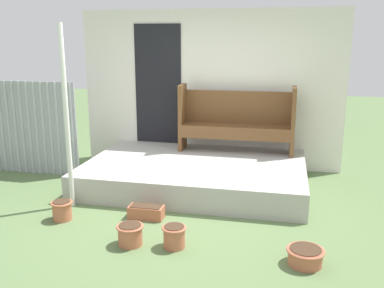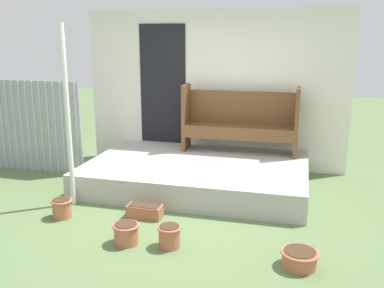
{
  "view_description": "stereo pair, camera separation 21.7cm",
  "coord_description": "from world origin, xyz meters",
  "px_view_note": "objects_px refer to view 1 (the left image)",
  "views": [
    {
      "loc": [
        1.22,
        -4.87,
        2.16
      ],
      "look_at": [
        0.07,
        0.37,
        0.81
      ],
      "focal_mm": 40.0,
      "sensor_mm": 36.0,
      "label": 1
    },
    {
      "loc": [
        1.43,
        -4.82,
        2.16
      ],
      "look_at": [
        0.07,
        0.37,
        0.81
      ],
      "focal_mm": 40.0,
      "sensor_mm": 36.0,
      "label": 2
    }
  ],
  "objects_px": {
    "bench": "(237,118)",
    "support_post": "(67,119)",
    "flower_pot_left": "(62,209)",
    "flower_pot_middle": "(130,234)",
    "flower_pot_right": "(174,236)",
    "planter_box_rect": "(146,212)",
    "flower_pot_far_right": "(305,256)"
  },
  "relations": [
    {
      "from": "bench",
      "to": "support_post",
      "type": "bearing_deg",
      "value": -135.93
    },
    {
      "from": "flower_pot_left",
      "to": "flower_pot_middle",
      "type": "height_order",
      "value": "flower_pot_left"
    },
    {
      "from": "flower_pot_right",
      "to": "planter_box_rect",
      "type": "relative_size",
      "value": 0.62
    },
    {
      "from": "support_post",
      "to": "flower_pot_middle",
      "type": "height_order",
      "value": "support_post"
    },
    {
      "from": "flower_pot_left",
      "to": "bench",
      "type": "bearing_deg",
      "value": 51.9
    },
    {
      "from": "flower_pot_left",
      "to": "flower_pot_middle",
      "type": "xyz_separation_m",
      "value": [
        1.03,
        -0.43,
        -0.01
      ]
    },
    {
      "from": "flower_pot_far_right",
      "to": "flower_pot_middle",
      "type": "bearing_deg",
      "value": 179.28
    },
    {
      "from": "flower_pot_left",
      "to": "flower_pot_right",
      "type": "xyz_separation_m",
      "value": [
        1.5,
        -0.39,
        0.0
      ]
    },
    {
      "from": "flower_pot_far_right",
      "to": "planter_box_rect",
      "type": "xyz_separation_m",
      "value": [
        -1.86,
        0.72,
        -0.01
      ]
    },
    {
      "from": "flower_pot_far_right",
      "to": "planter_box_rect",
      "type": "bearing_deg",
      "value": 158.93
    },
    {
      "from": "flower_pot_left",
      "to": "flower_pot_middle",
      "type": "distance_m",
      "value": 1.12
    },
    {
      "from": "bench",
      "to": "flower_pot_far_right",
      "type": "height_order",
      "value": "bench"
    },
    {
      "from": "bench",
      "to": "flower_pot_left",
      "type": "xyz_separation_m",
      "value": [
        -1.83,
        -2.33,
        -0.77
      ]
    },
    {
      "from": "support_post",
      "to": "flower_pot_middle",
      "type": "distance_m",
      "value": 1.76
    },
    {
      "from": "bench",
      "to": "flower_pot_right",
      "type": "bearing_deg",
      "value": -97.42
    },
    {
      "from": "flower_pot_far_right",
      "to": "bench",
      "type": "bearing_deg",
      "value": 109.97
    },
    {
      "from": "support_post",
      "to": "flower_pot_middle",
      "type": "xyz_separation_m",
      "value": [
        1.12,
        -0.86,
        -1.04
      ]
    },
    {
      "from": "flower_pot_left",
      "to": "planter_box_rect",
      "type": "xyz_separation_m",
      "value": [
        0.98,
        0.26,
        -0.05
      ]
    },
    {
      "from": "planter_box_rect",
      "to": "flower_pot_right",
      "type": "bearing_deg",
      "value": -50.96
    },
    {
      "from": "support_post",
      "to": "flower_pot_left",
      "type": "distance_m",
      "value": 1.12
    },
    {
      "from": "bench",
      "to": "flower_pot_left",
      "type": "height_order",
      "value": "bench"
    },
    {
      "from": "bench",
      "to": "flower_pot_right",
      "type": "distance_m",
      "value": 2.84
    },
    {
      "from": "flower_pot_left",
      "to": "flower_pot_right",
      "type": "bearing_deg",
      "value": -14.47
    },
    {
      "from": "flower_pot_right",
      "to": "planter_box_rect",
      "type": "bearing_deg",
      "value": 129.04
    },
    {
      "from": "support_post",
      "to": "bench",
      "type": "distance_m",
      "value": 2.71
    },
    {
      "from": "support_post",
      "to": "planter_box_rect",
      "type": "xyz_separation_m",
      "value": [
        1.07,
        -0.17,
        -1.08
      ]
    },
    {
      "from": "bench",
      "to": "flower_pot_middle",
      "type": "distance_m",
      "value": 2.98
    },
    {
      "from": "flower_pot_left",
      "to": "planter_box_rect",
      "type": "distance_m",
      "value": 1.01
    },
    {
      "from": "support_post",
      "to": "flower_pot_right",
      "type": "relative_size",
      "value": 8.79
    },
    {
      "from": "flower_pot_left",
      "to": "flower_pot_far_right",
      "type": "distance_m",
      "value": 2.88
    },
    {
      "from": "flower_pot_middle",
      "to": "flower_pot_left",
      "type": "bearing_deg",
      "value": 157.17
    },
    {
      "from": "flower_pot_left",
      "to": "flower_pot_middle",
      "type": "relative_size",
      "value": 0.89
    }
  ]
}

